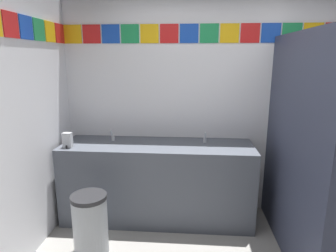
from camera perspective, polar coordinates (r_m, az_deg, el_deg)
wall_back at (r=3.43m, az=11.28°, el=4.63°), size 3.71×0.09×2.59m
vanity_counter at (r=3.33m, az=-2.06°, el=-10.68°), size 2.09×0.62×0.88m
faucet_left at (r=3.35m, az=-10.85°, el=-2.02°), size 0.04×0.10×0.14m
faucet_right at (r=3.24m, az=7.28°, el=-2.43°), size 0.04×0.10×0.14m
soap_dispenser at (r=3.22m, az=-19.09°, el=-2.65°), size 0.09×0.09×0.16m
stall_divider at (r=2.64m, az=28.07°, el=-5.76°), size 0.92×1.55×2.02m
toilet at (r=3.53m, az=28.37°, el=-13.49°), size 0.39×0.49×0.74m
trash_bin at (r=2.93m, az=-14.97°, el=-18.14°), size 0.32×0.32×0.59m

